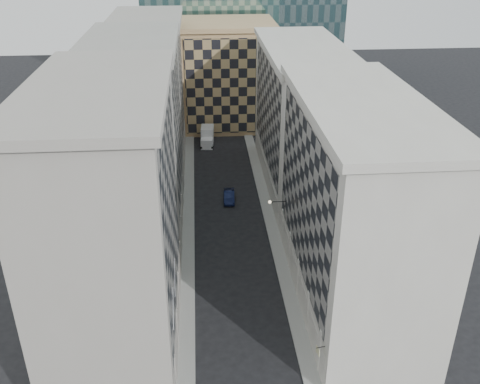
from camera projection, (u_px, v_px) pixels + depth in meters
sidewalk_west at (188, 225)px, 67.58m from camera, size 1.50×100.00×0.15m
sidewalk_east at (271, 222)px, 68.32m from camera, size 1.50×100.00×0.15m
bldg_left_a at (114, 222)px, 44.98m from camera, size 10.80×22.80×23.70m
bldg_left_b at (138, 135)px, 64.75m from camera, size 10.80×22.80×22.70m
bldg_left_c at (151, 88)px, 84.52m from camera, size 10.80×22.80×21.70m
bldg_right_a at (353, 205)px, 50.75m from camera, size 10.80×26.80×20.70m
bldg_right_b at (301, 117)px, 74.95m from camera, size 10.80×28.80×19.70m
tan_block at (227, 74)px, 97.52m from camera, size 16.80×14.80×18.80m
flagpoles_left at (174, 292)px, 42.62m from camera, size 0.10×6.33×2.33m
bracket_lamp at (271, 202)px, 60.15m from camera, size 1.98×0.36×0.36m
box_truck at (207, 137)px, 91.89m from camera, size 2.47×5.34×2.86m
dark_car at (229, 196)px, 73.35m from camera, size 1.66×4.24×1.38m
shop_sign at (318, 351)px, 42.64m from camera, size 0.75×0.65×0.73m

